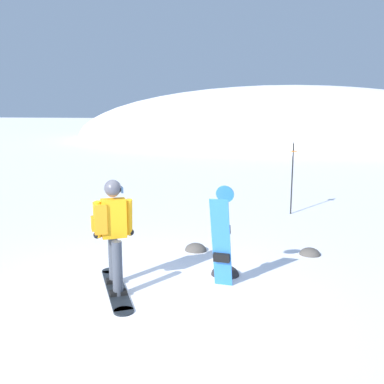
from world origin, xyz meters
The scene contains 8 objects.
ground_plane centered at (0.00, 0.00, 0.00)m, with size 300.00×300.00×0.00m, color white.
ridge_peak_main centered at (-1.60, 40.03, 0.00)m, with size 42.14×37.92×10.45m.
snowboarder_main centered at (-0.56, 0.17, 0.92)m, with size 1.15×1.57×1.71m.
spare_snowboard centered at (1.01, 0.68, 0.81)m, with size 0.28×0.48×1.60m.
piste_marker_near centered at (1.70, 5.98, 1.10)m, with size 0.20×0.20×1.94m.
rock_dark centered at (0.12, 2.33, 0.00)m, with size 0.43×0.37×0.30m.
rock_mid centered at (2.28, 2.71, 0.00)m, with size 0.40×0.34×0.28m.
rock_small centered at (0.94, 1.25, 0.00)m, with size 0.47×0.40×0.33m.
Camera 1 is at (2.34, -5.35, 2.70)m, focal length 39.72 mm.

